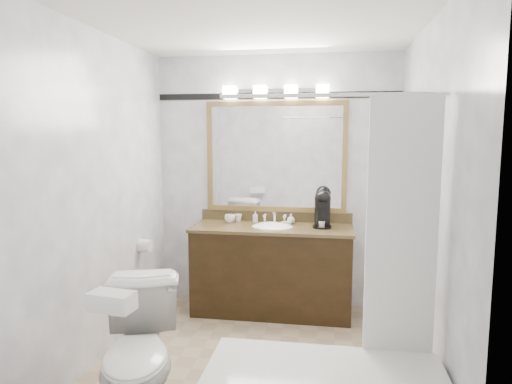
# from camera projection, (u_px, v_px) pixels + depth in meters

# --- Properties ---
(room) EXTENTS (2.42, 2.62, 2.52)m
(room) POSITION_uv_depth(u_px,v_px,m) (255.00, 200.00, 3.31)
(room) COLOR tan
(room) RESTS_ON ground
(vanity) EXTENTS (1.53, 0.58, 0.97)m
(vanity) POSITION_uv_depth(u_px,v_px,m) (272.00, 268.00, 4.41)
(vanity) COLOR black
(vanity) RESTS_ON ground
(mirror) EXTENTS (1.40, 0.04, 1.10)m
(mirror) POSITION_uv_depth(u_px,v_px,m) (276.00, 157.00, 4.54)
(mirror) COLOR olive
(mirror) RESTS_ON room
(vanity_light_bar) EXTENTS (1.02, 0.14, 0.12)m
(vanity_light_bar) POSITION_uv_depth(u_px,v_px,m) (276.00, 92.00, 4.40)
(vanity_light_bar) COLOR silver
(vanity_light_bar) RESTS_ON room
(accent_stripe) EXTENTS (2.40, 0.01, 0.06)m
(accent_stripe) POSITION_uv_depth(u_px,v_px,m) (276.00, 96.00, 4.47)
(accent_stripe) COLOR black
(accent_stripe) RESTS_ON room
(tp_roll) EXTENTS (0.11, 0.12, 0.12)m
(tp_roll) POSITION_uv_depth(u_px,v_px,m) (145.00, 246.00, 4.21)
(tp_roll) COLOR white
(tp_roll) RESTS_ON room
(toilet) EXTENTS (0.68, 0.91, 0.82)m
(toilet) POSITION_uv_depth(u_px,v_px,m) (140.00, 356.00, 2.72)
(toilet) COLOR white
(toilet) RESTS_ON ground
(tissue_box) EXTENTS (0.25, 0.16, 0.10)m
(tissue_box) POSITION_uv_depth(u_px,v_px,m) (112.00, 301.00, 2.35)
(tissue_box) COLOR white
(tissue_box) RESTS_ON toilet
(coffee_maker) EXTENTS (0.18, 0.23, 0.35)m
(coffee_maker) POSITION_uv_depth(u_px,v_px,m) (322.00, 208.00, 4.32)
(coffee_maker) COLOR black
(coffee_maker) RESTS_ON vanity
(cup_left) EXTENTS (0.11, 0.11, 0.08)m
(cup_left) POSITION_uv_depth(u_px,v_px,m) (230.00, 219.00, 4.54)
(cup_left) COLOR white
(cup_left) RESTS_ON vanity
(cup_right) EXTENTS (0.09, 0.09, 0.07)m
(cup_right) POSITION_uv_depth(u_px,v_px,m) (238.00, 218.00, 4.62)
(cup_right) COLOR white
(cup_right) RESTS_ON vanity
(soap_bottle_a) EXTENTS (0.06, 0.06, 0.11)m
(soap_bottle_a) POSITION_uv_depth(u_px,v_px,m) (255.00, 217.00, 4.57)
(soap_bottle_a) COLOR white
(soap_bottle_a) RESTS_ON vanity
(soap_bottle_b) EXTENTS (0.09, 0.09, 0.10)m
(soap_bottle_b) POSITION_uv_depth(u_px,v_px,m) (291.00, 219.00, 4.49)
(soap_bottle_b) COLOR white
(soap_bottle_b) RESTS_ON vanity
(soap_bar) EXTENTS (0.10, 0.08, 0.03)m
(soap_bar) POSITION_uv_depth(u_px,v_px,m) (286.00, 223.00, 4.45)
(soap_bar) COLOR beige
(soap_bar) RESTS_ON vanity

